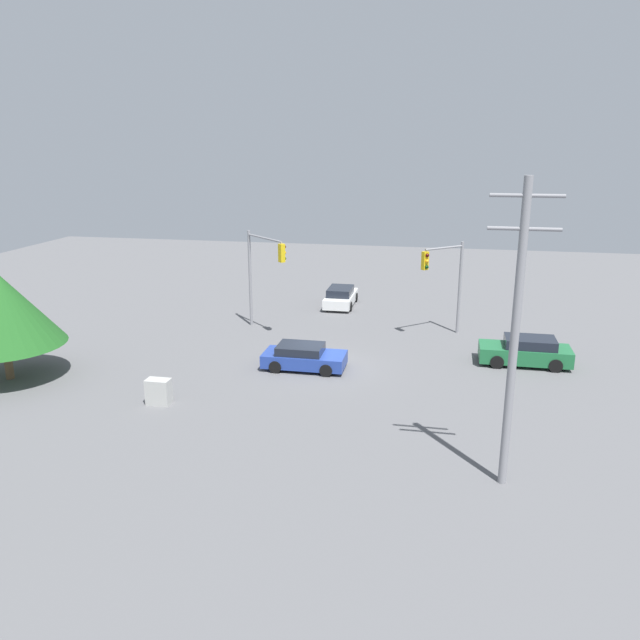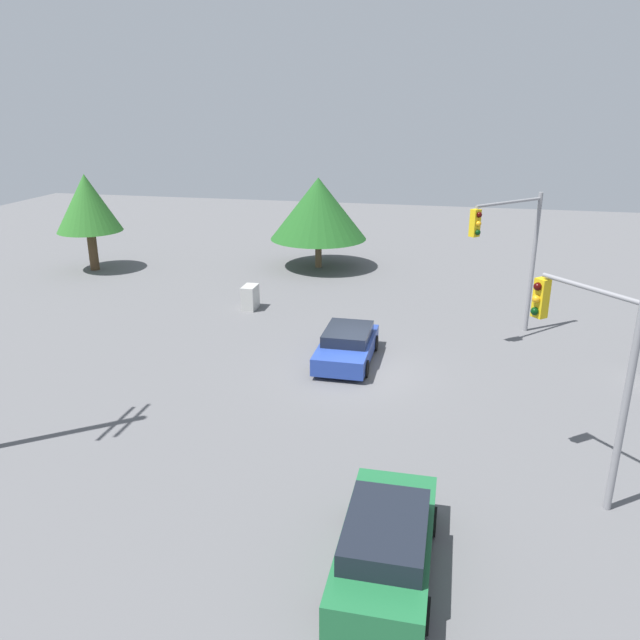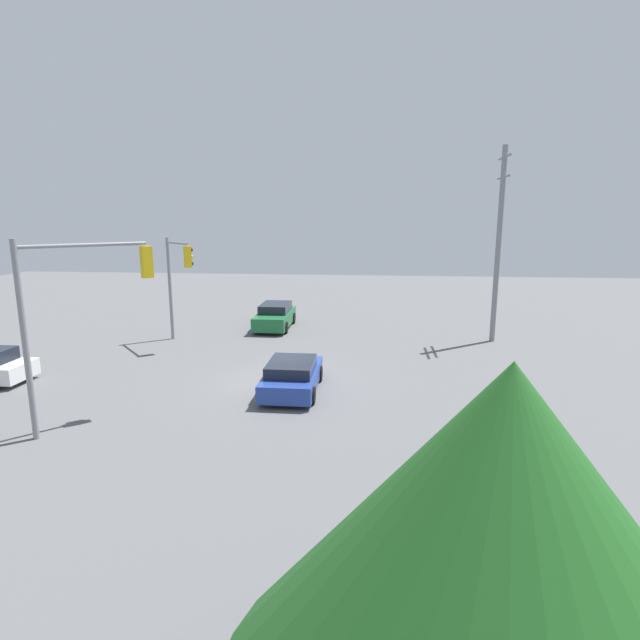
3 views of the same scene
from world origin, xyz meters
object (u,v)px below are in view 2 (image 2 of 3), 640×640
at_px(traffic_signal_main, 587,351).
at_px(traffic_signal_cross, 511,242).
at_px(sedan_blue, 347,346).
at_px(sedan_green, 386,545).
at_px(electrical_cabinet, 250,297).

height_order(traffic_signal_main, traffic_signal_cross, traffic_signal_cross).
bearing_deg(sedan_blue, sedan_green, 104.18).
xyz_separation_m(sedan_blue, traffic_signal_cross, (-3.87, 6.05, 3.55)).
bearing_deg(electrical_cabinet, sedan_green, 27.35).
distance_m(traffic_signal_cross, electrical_cabinet, 12.38).
relative_size(traffic_signal_cross, electrical_cabinet, 5.20).
bearing_deg(sedan_blue, electrical_cabinet, -42.81).
height_order(sedan_green, traffic_signal_cross, traffic_signal_cross).
distance_m(sedan_green, traffic_signal_main, 6.84).
xyz_separation_m(sedan_green, electrical_cabinet, (-16.57, -8.57, -0.14)).
relative_size(sedan_green, traffic_signal_main, 0.83).
height_order(sedan_green, electrical_cabinet, sedan_green).
height_order(sedan_blue, traffic_signal_main, traffic_signal_main).
bearing_deg(traffic_signal_cross, sedan_green, 31.52).
relative_size(sedan_blue, electrical_cabinet, 3.61).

